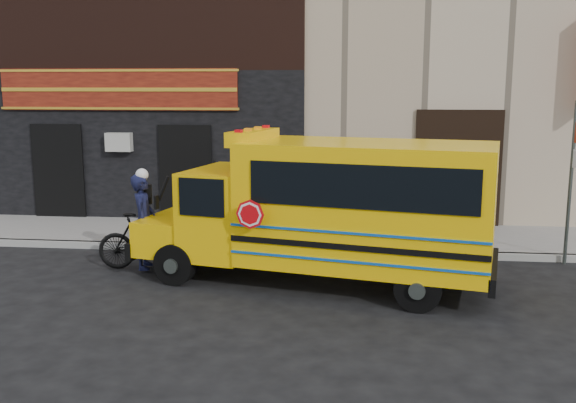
# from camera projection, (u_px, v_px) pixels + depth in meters

# --- Properties ---
(ground) EXTENTS (120.00, 120.00, 0.00)m
(ground) POSITION_uv_depth(u_px,v_px,m) (279.00, 289.00, 11.99)
(ground) COLOR black
(ground) RESTS_ON ground
(curb) EXTENTS (40.00, 0.20, 0.15)m
(curb) POSITION_uv_depth(u_px,v_px,m) (293.00, 250.00, 14.52)
(curb) COLOR gray
(curb) RESTS_ON ground
(sidewalk) EXTENTS (40.00, 3.00, 0.15)m
(sidewalk) POSITION_uv_depth(u_px,v_px,m) (299.00, 235.00, 15.99)
(sidewalk) COLOR slate
(sidewalk) RESTS_ON ground
(building) EXTENTS (20.00, 10.70, 12.00)m
(building) POSITION_uv_depth(u_px,v_px,m) (316.00, 12.00, 21.12)
(building) COLOR tan
(building) RESTS_ON sidewalk
(school_bus) EXTENTS (7.20, 3.58, 2.92)m
(school_bus) POSITION_uv_depth(u_px,v_px,m) (332.00, 207.00, 12.02)
(school_bus) COLOR black
(school_bus) RESTS_ON ground
(sign_pole) EXTENTS (0.08, 0.30, 3.46)m
(sign_pole) POSITION_uv_depth(u_px,v_px,m) (571.00, 176.00, 13.36)
(sign_pole) COLOR #434B47
(sign_pole) RESTS_ON ground
(bicycle) EXTENTS (1.99, 0.59, 1.19)m
(bicycle) POSITION_uv_depth(u_px,v_px,m) (145.00, 242.00, 13.18)
(bicycle) COLOR black
(bicycle) RESTS_ON ground
(cyclist) EXTENTS (0.57, 0.77, 1.96)m
(cyclist) POSITION_uv_depth(u_px,v_px,m) (144.00, 224.00, 13.08)
(cyclist) COLOR black
(cyclist) RESTS_ON ground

